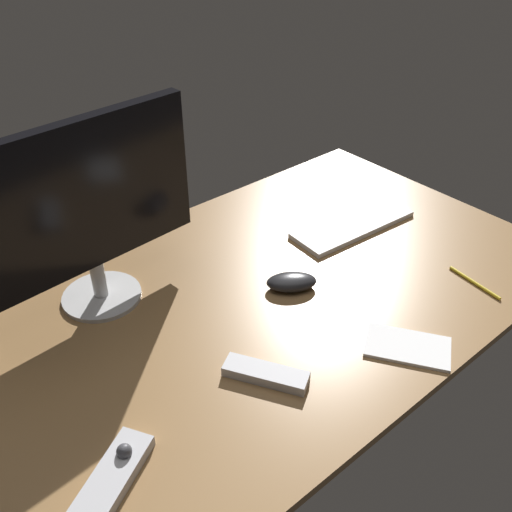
% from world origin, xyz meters
% --- Properties ---
extents(desk, '(1.40, 0.84, 0.02)m').
position_xyz_m(desk, '(0.00, 0.00, 0.01)').
color(desk, olive).
rests_on(desk, ground).
extents(monitor, '(0.50, 0.17, 0.41)m').
position_xyz_m(monitor, '(-0.29, 0.22, 0.26)').
color(monitor, '#BBBBBB').
rests_on(monitor, desk).
extents(keyboard, '(0.35, 0.14, 0.01)m').
position_xyz_m(keyboard, '(0.36, 0.06, 0.03)').
color(keyboard, white).
rests_on(keyboard, desk).
extents(computer_mouse, '(0.13, 0.12, 0.03)m').
position_xyz_m(computer_mouse, '(0.06, -0.03, 0.04)').
color(computer_mouse, black).
rests_on(computer_mouse, desk).
extents(media_remote, '(0.17, 0.13, 0.04)m').
position_xyz_m(media_remote, '(-0.49, -0.20, 0.03)').
color(media_remote, '#B7B7BC').
rests_on(media_remote, desk).
extents(tv_remote, '(0.12, 0.16, 0.02)m').
position_xyz_m(tv_remote, '(-0.17, -0.20, 0.03)').
color(tv_remote, '#B7B7BC').
rests_on(tv_remote, desk).
extents(notepad, '(0.17, 0.19, 0.01)m').
position_xyz_m(notepad, '(0.10, -0.32, 0.02)').
color(notepad, white).
rests_on(notepad, desk).
extents(pen, '(0.03, 0.14, 0.01)m').
position_xyz_m(pen, '(0.39, -0.29, 0.02)').
color(pen, yellow).
rests_on(pen, desk).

